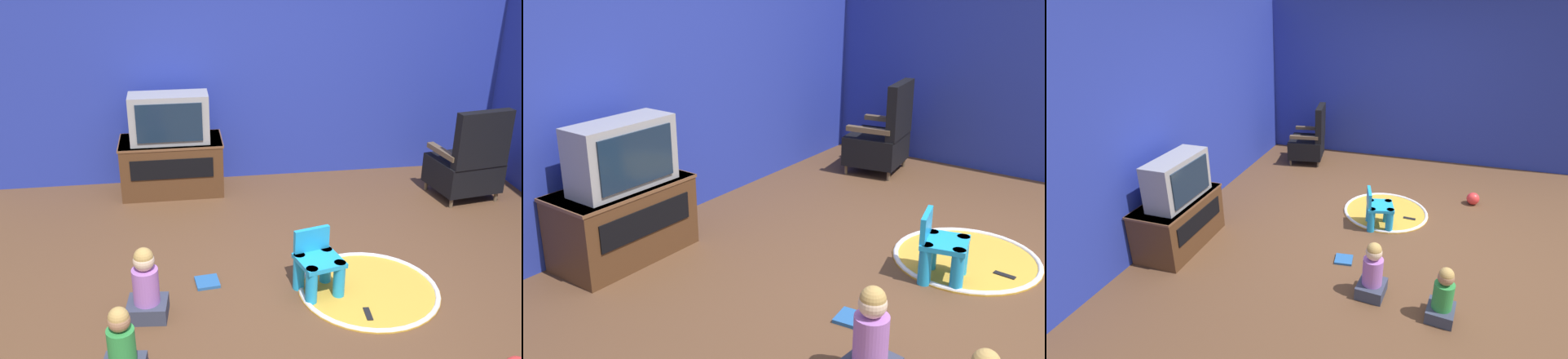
{
  "view_description": "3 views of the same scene",
  "coord_description": "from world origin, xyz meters",
  "views": [
    {
      "loc": [
        -1.03,
        -3.76,
        2.61
      ],
      "look_at": [
        -0.39,
        0.64,
        0.7
      ],
      "focal_mm": 42.0,
      "sensor_mm": 36.0,
      "label": 1
    },
    {
      "loc": [
        -3.72,
        -1.29,
        2.06
      ],
      "look_at": [
        -0.71,
        0.92,
        0.74
      ],
      "focal_mm": 42.0,
      "sensor_mm": 36.0,
      "label": 2
    },
    {
      "loc": [
        -4.39,
        -0.44,
        2.51
      ],
      "look_at": [
        -0.44,
        0.84,
        0.68
      ],
      "focal_mm": 28.0,
      "sensor_mm": 36.0,
      "label": 3
    }
  ],
  "objects": [
    {
      "name": "yellow_kid_chair",
      "position": [
        -0.04,
        0.07,
        0.21
      ],
      "size": [
        0.38,
        0.37,
        0.48
      ],
      "rotation": [
        0.0,
        0.0,
        0.24
      ],
      "color": "#1E99DB",
      "rests_on": "ground_plane"
    },
    {
      "name": "book",
      "position": [
        -0.86,
        0.29,
        0.01
      ],
      "size": [
        0.2,
        0.2,
        0.02
      ],
      "rotation": [
        0.0,
        0.0,
        1.68
      ],
      "color": "#235699",
      "rests_on": "ground_plane"
    },
    {
      "name": "black_armchair",
      "position": [
        1.81,
        1.51,
        0.36
      ],
      "size": [
        0.68,
        0.64,
        0.96
      ],
      "rotation": [
        0.0,
        0.0,
        3.3
      ],
      "color": "brown",
      "rests_on": "ground_plane"
    },
    {
      "name": "tv_cabinet",
      "position": [
        -1.1,
        2.1,
        0.29
      ],
      "size": [
        1.03,
        0.53,
        0.56
      ],
      "color": "#4C2D19",
      "rests_on": "ground_plane"
    },
    {
      "name": "toy_ball",
      "position": [
        0.94,
        -1.06,
        0.08
      ],
      "size": [
        0.16,
        0.16,
        0.16
      ],
      "color": "red",
      "rests_on": "ground_plane"
    },
    {
      "name": "television",
      "position": [
        -1.1,
        2.05,
        0.8
      ],
      "size": [
        0.77,
        0.33,
        0.49
      ],
      "color": "#939399",
      "rests_on": "tv_cabinet"
    },
    {
      "name": "wall_right",
      "position": [
        2.53,
        -0.25,
        1.3
      ],
      "size": [
        0.12,
        5.5,
        2.59
      ],
      "color": "#23339E",
      "rests_on": "ground_plane"
    },
    {
      "name": "wall_back",
      "position": [
        -0.2,
        2.44,
        1.3
      ],
      "size": [
        5.59,
        0.12,
        2.59
      ],
      "color": "#23339E",
      "rests_on": "ground_plane"
    },
    {
      "name": "child_watching_center",
      "position": [
        -1.31,
        -0.07,
        0.24
      ],
      "size": [
        0.3,
        0.27,
        0.55
      ],
      "rotation": [
        0.0,
        0.0,
        -0.1
      ],
      "color": "#33384C",
      "rests_on": "ground_plane"
    },
    {
      "name": "play_mat",
      "position": [
        0.35,
        0.02,
        0.01
      ],
      "size": [
        1.08,
        1.08,
        0.04
      ],
      "color": "gold",
      "rests_on": "ground_plane"
    },
    {
      "name": "ground_plane",
      "position": [
        0.0,
        0.0,
        0.0
      ],
      "size": [
        30.0,
        30.0,
        0.0
      ],
      "primitive_type": "plane",
      "color": "brown"
    },
    {
      "name": "child_watching_left",
      "position": [
        -1.43,
        -0.69,
        0.22
      ],
      "size": [
        0.29,
        0.26,
        0.51
      ],
      "rotation": [
        0.0,
        0.0,
        -0.12
      ],
      "color": "#33384C",
      "rests_on": "ground_plane"
    },
    {
      "name": "remote_control",
      "position": [
        0.25,
        -0.29,
        0.01
      ],
      "size": [
        0.06,
        0.15,
        0.02
      ],
      "rotation": [
        0.0,
        0.0,
        1.49
      ],
      "color": "black",
      "rests_on": "ground_plane"
    }
  ]
}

